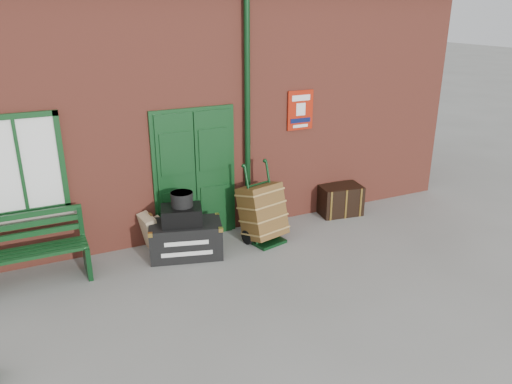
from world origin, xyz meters
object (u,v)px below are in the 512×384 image
porter_trolley (263,212)px  houdini_trunk (186,239)px  dark_trunk (340,200)px  bench (23,250)px

porter_trolley → houdini_trunk: bearing=165.0°
houdini_trunk → porter_trolley: porter_trolley is taller
houdini_trunk → porter_trolley: bearing=14.1°
houdini_trunk → dark_trunk: 3.23m
bench → dark_trunk: bench is taller
houdini_trunk → bench: bearing=-168.4°
bench → houdini_trunk: bench is taller
bench → porter_trolley: size_ratio=1.29×
bench → porter_trolley: (3.70, -0.17, -0.02)m
porter_trolley → dark_trunk: bearing=-1.3°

